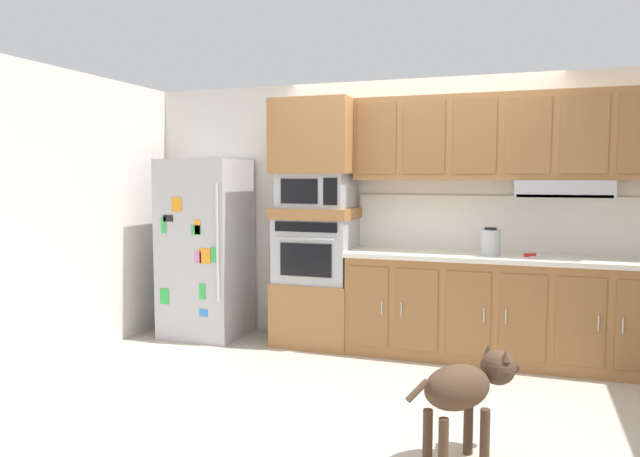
# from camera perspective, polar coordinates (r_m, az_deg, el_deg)

# --- Properties ---
(ground_plane) EXTENTS (9.60, 9.60, 0.00)m
(ground_plane) POSITION_cam_1_polar(r_m,az_deg,el_deg) (4.93, 6.97, -13.90)
(ground_plane) COLOR #B2A899
(back_kitchen_wall) EXTENTS (6.20, 0.12, 2.50)m
(back_kitchen_wall) POSITION_cam_1_polar(r_m,az_deg,el_deg) (5.77, 9.41, 1.50)
(back_kitchen_wall) COLOR silver
(back_kitchen_wall) RESTS_ON ground
(side_panel_left) EXTENTS (0.12, 7.10, 2.50)m
(side_panel_left) POSITION_cam_1_polar(r_m,az_deg,el_deg) (5.93, -20.41, 1.35)
(side_panel_left) COLOR silver
(side_panel_left) RESTS_ON ground
(refrigerator) EXTENTS (0.76, 0.73, 1.76)m
(refrigerator) POSITION_cam_1_polar(r_m,az_deg,el_deg) (6.09, -10.79, -1.83)
(refrigerator) COLOR #ADADB2
(refrigerator) RESTS_ON ground
(oven_base_cabinet) EXTENTS (0.74, 0.62, 0.60)m
(oven_base_cabinet) POSITION_cam_1_polar(r_m,az_deg,el_deg) (5.78, -0.34, -7.95)
(oven_base_cabinet) COLOR #996638
(oven_base_cabinet) RESTS_ON ground
(built_in_oven) EXTENTS (0.70, 0.62, 0.60)m
(built_in_oven) POSITION_cam_1_polar(r_m,az_deg,el_deg) (5.68, -0.35, -2.03)
(built_in_oven) COLOR #A8AAAF
(built_in_oven) RESTS_ON oven_base_cabinet
(appliance_mid_shelf) EXTENTS (0.74, 0.62, 0.10)m
(appliance_mid_shelf) POSITION_cam_1_polar(r_m,az_deg,el_deg) (5.65, -0.34, 1.50)
(appliance_mid_shelf) COLOR #996638
(appliance_mid_shelf) RESTS_ON built_in_oven
(microwave) EXTENTS (0.64, 0.54, 0.32)m
(microwave) POSITION_cam_1_polar(r_m,az_deg,el_deg) (5.63, -0.35, 3.63)
(microwave) COLOR #A8AAAF
(microwave) RESTS_ON appliance_mid_shelf
(appliance_upper_cabinet) EXTENTS (0.74, 0.62, 0.68)m
(appliance_upper_cabinet) POSITION_cam_1_polar(r_m,az_deg,el_deg) (5.65, -0.35, 8.70)
(appliance_upper_cabinet) COLOR #996638
(appliance_upper_cabinet) RESTS_ON microwave
(lower_cabinet_run) EXTENTS (3.00, 0.63, 0.88)m
(lower_cabinet_run) POSITION_cam_1_polar(r_m,az_deg,el_deg) (5.43, 18.75, -7.53)
(lower_cabinet_run) COLOR #996638
(lower_cabinet_run) RESTS_ON ground
(countertop_slab) EXTENTS (3.04, 0.64, 0.04)m
(countertop_slab) POSITION_cam_1_polar(r_m,az_deg,el_deg) (5.36, 18.88, -2.71)
(countertop_slab) COLOR silver
(countertop_slab) RESTS_ON lower_cabinet_run
(backsplash_panel) EXTENTS (3.04, 0.02, 0.50)m
(backsplash_panel) POSITION_cam_1_polar(r_m,az_deg,el_deg) (5.62, 18.97, 0.40)
(backsplash_panel) COLOR silver
(backsplash_panel) RESTS_ON countertop_slab
(upper_cabinet_with_hood) EXTENTS (3.00, 0.48, 0.88)m
(upper_cabinet_with_hood) POSITION_cam_1_polar(r_m,az_deg,el_deg) (5.45, 19.37, 7.96)
(upper_cabinet_with_hood) COLOR #996638
(upper_cabinet_with_hood) RESTS_ON backsplash_panel
(screwdriver) EXTENTS (0.16, 0.16, 0.03)m
(screwdriver) POSITION_cam_1_polar(r_m,az_deg,el_deg) (5.34, 19.41, -2.39)
(screwdriver) COLOR red
(screwdriver) RESTS_ON countertop_slab
(electric_kettle) EXTENTS (0.17, 0.17, 0.24)m
(electric_kettle) POSITION_cam_1_polar(r_m,az_deg,el_deg) (5.30, 15.92, -1.26)
(electric_kettle) COLOR #A8AAAF
(electric_kettle) RESTS_ON countertop_slab
(dog) EXTENTS (0.59, 0.60, 0.62)m
(dog) POSITION_cam_1_polar(r_m,az_deg,el_deg) (3.52, 13.82, -14.47)
(dog) COLOR #473323
(dog) RESTS_ON ground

